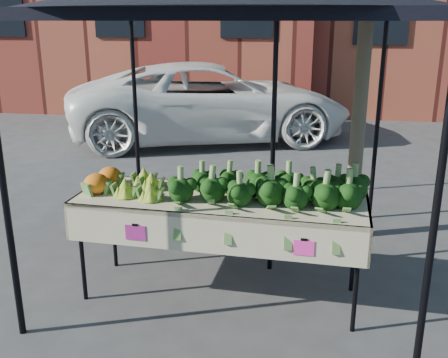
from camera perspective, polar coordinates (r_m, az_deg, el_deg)
ground at (r=4.75m, az=-3.10°, el=-11.81°), size 90.00×90.00×0.00m
table at (r=4.41m, az=-0.41°, el=-7.61°), size 2.44×0.93×0.90m
canopy at (r=4.72m, az=1.33°, el=5.85°), size 3.16×3.16×2.74m
broccoli_heap at (r=4.17m, az=4.91°, el=-0.42°), size 1.62×0.59×0.28m
romanesco_cluster at (r=4.39m, az=-8.94°, el=-0.12°), size 0.45×0.59×0.22m
cauliflower_pair at (r=4.55m, az=-13.27°, el=0.08°), size 0.25×0.45×0.19m
street_tree at (r=5.46m, az=15.45°, el=15.45°), size 2.22×2.22×4.37m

